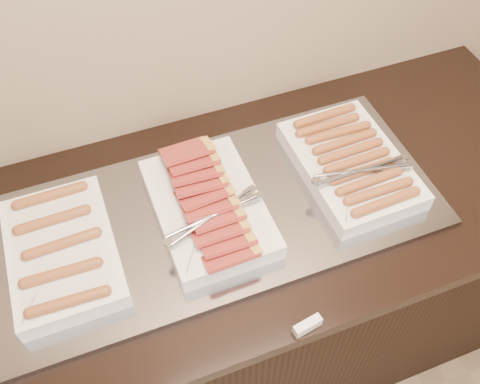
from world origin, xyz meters
name	(u,v)px	position (x,y,z in m)	size (l,w,h in m)	color
counter	(219,298)	(0.00, 2.13, 0.45)	(2.06, 0.76, 0.90)	black
warming_tray	(204,218)	(-0.03, 2.13, 0.91)	(1.20, 0.50, 0.02)	gray
dish_left	(62,251)	(-0.37, 2.13, 0.95)	(0.24, 0.36, 0.07)	white
dish_center	(208,207)	(-0.01, 2.13, 0.95)	(0.27, 0.40, 0.10)	white
dish_right	(351,164)	(0.39, 2.13, 0.95)	(0.27, 0.39, 0.08)	white
label_holder	(307,326)	(0.09, 1.77, 0.91)	(0.07, 0.02, 0.03)	white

